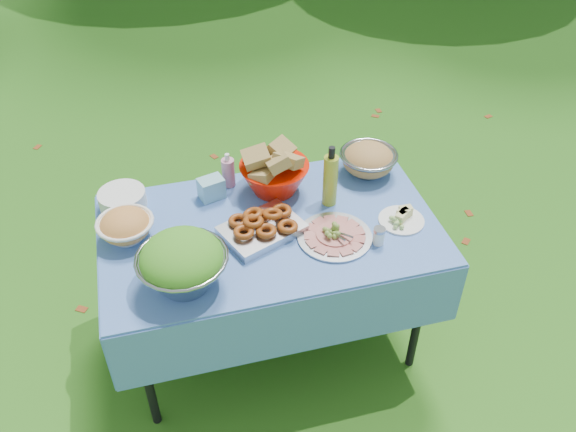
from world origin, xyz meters
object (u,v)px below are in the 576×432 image
object	(u,v)px
plate_stack	(122,199)
oil_bottle	(330,176)
salad_bowl	(182,263)
pasta_bowl_steel	(368,159)
charcuterie_platter	(335,231)
bread_bowl	(274,171)
picnic_table	(271,288)

from	to	relation	value
plate_stack	oil_bottle	distance (m)	0.94
oil_bottle	salad_bowl	bearing A→B (deg)	-153.83
salad_bowl	plate_stack	xyz separation A→B (m)	(-0.21, 0.56, -0.08)
salad_bowl	pasta_bowl_steel	xyz separation A→B (m)	(0.96, 0.53, -0.04)
charcuterie_platter	oil_bottle	bearing A→B (deg)	77.89
bread_bowl	oil_bottle	distance (m)	0.27
pasta_bowl_steel	picnic_table	bearing A→B (deg)	-153.01
salad_bowl	oil_bottle	xyz separation A→B (m)	(0.70, 0.35, 0.03)
charcuterie_platter	oil_bottle	size ratio (longest dim) A/B	1.07
plate_stack	pasta_bowl_steel	distance (m)	1.16
picnic_table	plate_stack	distance (m)	0.80
salad_bowl	pasta_bowl_steel	distance (m)	1.09
bread_bowl	charcuterie_platter	xyz separation A→B (m)	(0.17, -0.39, -0.07)
bread_bowl	plate_stack	bearing A→B (deg)	175.43
bread_bowl	salad_bowl	bearing A→B (deg)	-133.95
plate_stack	salad_bowl	bearing A→B (deg)	-69.56
pasta_bowl_steel	plate_stack	bearing A→B (deg)	178.50
charcuterie_platter	salad_bowl	bearing A→B (deg)	-170.52
salad_bowl	bread_bowl	size ratio (longest dim) A/B	1.09
plate_stack	oil_bottle	xyz separation A→B (m)	(0.91, -0.21, 0.11)
charcuterie_platter	pasta_bowl_steel	bearing A→B (deg)	53.99
picnic_table	salad_bowl	distance (m)	0.68
salad_bowl	oil_bottle	distance (m)	0.78
bread_bowl	oil_bottle	xyz separation A→B (m)	(0.22, -0.16, 0.04)
oil_bottle	picnic_table	bearing A→B (deg)	-161.54
picnic_table	oil_bottle	distance (m)	0.62
picnic_table	oil_bottle	world-z (taller)	oil_bottle
oil_bottle	plate_stack	bearing A→B (deg)	166.84
picnic_table	bread_bowl	world-z (taller)	bread_bowl
salad_bowl	oil_bottle	bearing A→B (deg)	26.17
plate_stack	bread_bowl	bearing A→B (deg)	-4.57
plate_stack	pasta_bowl_steel	bearing A→B (deg)	-1.50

